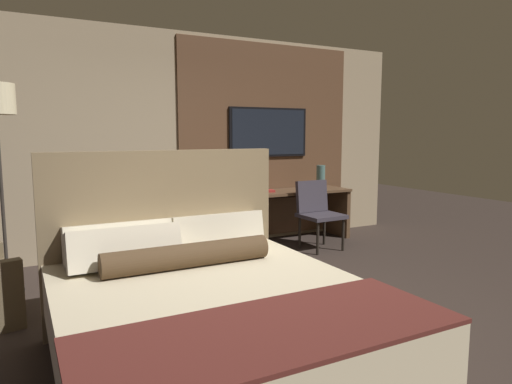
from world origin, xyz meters
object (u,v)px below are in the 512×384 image
vase_short (234,188)px  vase_tall (321,177)px  bed (209,319)px  desk_chair (317,208)px  desk (277,206)px  book (266,191)px  tv (269,132)px

vase_short → vase_tall: bearing=-0.7°
bed → desk_chair: 3.38m
vase_short → desk: bearing=7.9°
vase_tall → bed: bearing=-135.8°
bed → book: (1.96, 2.81, 0.38)m
bed → desk_chair: size_ratio=2.40×
bed → tv: size_ratio=1.76×
desk_chair → bed: bearing=-138.8°
vase_tall → desk: bearing=170.4°
vase_tall → book: size_ratio=1.40×
bed → tv: 3.94m
vase_tall → book: 0.87m
vase_short → bed: bearing=-118.0°
tv → desk_chair: tv is taller
vase_tall → vase_short: (-1.35, 0.02, -0.08)m
tv → desk_chair: size_ratio=1.37×
desk_chair → book: bearing=132.6°
bed → vase_tall: (2.82, 2.74, 0.54)m
bed → vase_short: 3.16m
tv → vase_tall: 0.98m
tv → vase_short: size_ratio=6.85×
tv → desk_chair: bearing=-68.8°
desk → desk_chair: 0.62m
tv → vase_tall: bearing=-27.4°
desk → book: size_ratio=8.72×
desk_chair → vase_short: 1.12m
desk_chair → vase_short: (-0.99, 0.45, 0.28)m
bed → vase_tall: bed is taller
bed → desk_chair: bearing=43.3°
desk → tv: bearing=90.0°
bed → desk: bed is taller
vase_short → book: bearing=6.1°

